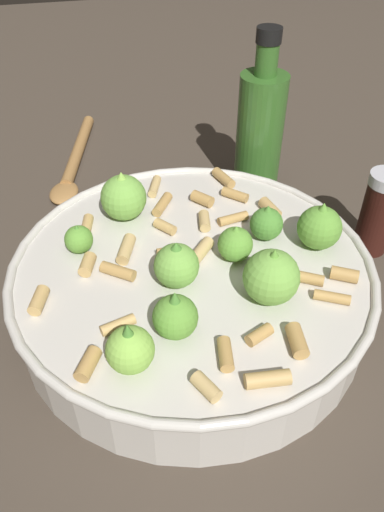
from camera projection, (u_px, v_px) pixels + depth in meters
The scene contains 5 objects.
ground_plane at pixel (192, 308), 0.50m from camera, with size 2.40×2.40×0.00m, color #42382D.
cooking_pan at pixel (193, 281), 0.47m from camera, with size 0.34×0.34×0.11m.
pepper_shaker at pixel (378, 213), 0.54m from camera, with size 0.04×0.04×0.10m.
olive_oil_bottle at pixel (260, 133), 0.60m from camera, with size 0.06×0.06×0.20m.
wooden_spoon at pixel (74, 162), 0.70m from camera, with size 0.23×0.08×0.02m.
Camera 1 is at (-0.33, 0.08, 0.36)m, focal length 34.94 mm.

